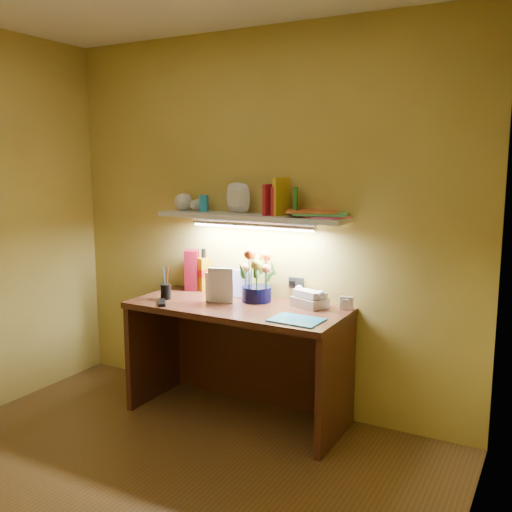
{
  "coord_description": "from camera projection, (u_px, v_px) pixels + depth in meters",
  "views": [
    {
      "loc": [
        1.8,
        -1.83,
        1.65
      ],
      "look_at": [
        0.06,
        1.35,
        1.05
      ],
      "focal_mm": 40.0,
      "sensor_mm": 36.0,
      "label": 1
    }
  ],
  "objects": [
    {
      "name": "art_card",
      "position": [
        239.0,
        284.0,
        3.83
      ],
      "size": [
        0.19,
        0.05,
        0.18
      ],
      "primitive_type": null,
      "rotation": [
        0.0,
        0.0,
        -0.05
      ],
      "color": "silver",
      "rests_on": "desk"
    },
    {
      "name": "blue_folder",
      "position": [
        297.0,
        320.0,
        3.27
      ],
      "size": [
        0.3,
        0.23,
        0.01
      ],
      "primitive_type": "cube",
      "rotation": [
        0.0,
        0.0,
        -0.05
      ],
      "color": "#2089C2",
      "rests_on": "desk"
    },
    {
      "name": "desk_book_b",
      "position": [
        208.0,
        285.0,
        3.69
      ],
      "size": [
        0.17,
        0.06,
        0.23
      ],
      "primitive_type": "imported",
      "rotation": [
        0.0,
        0.0,
        0.25
      ],
      "color": "silver",
      "rests_on": "desk"
    },
    {
      "name": "whisky_box",
      "position": [
        192.0,
        270.0,
        4.03
      ],
      "size": [
        0.12,
        0.12,
        0.29
      ],
      "primitive_type": "cube",
      "rotation": [
        0.0,
        0.0,
        0.41
      ],
      "color": "#4F060E",
      "rests_on": "desk"
    },
    {
      "name": "pen_cup",
      "position": [
        166.0,
        287.0,
        3.78
      ],
      "size": [
        0.08,
        0.08,
        0.17
      ],
      "primitive_type": "cylinder",
      "rotation": [
        0.0,
        0.0,
        -0.17
      ],
      "color": "black",
      "rests_on": "desk"
    },
    {
      "name": "whisky_bottle",
      "position": [
        204.0,
        270.0,
        4.01
      ],
      "size": [
        0.11,
        0.11,
        0.3
      ],
      "primitive_type": null,
      "rotation": [
        0.0,
        0.0,
        -0.43
      ],
      "color": "#A26E06",
      "rests_on": "desk"
    },
    {
      "name": "desk_book_a",
      "position": [
        205.0,
        287.0,
        3.71
      ],
      "size": [
        0.14,
        0.06,
        0.19
      ],
      "primitive_type": "imported",
      "rotation": [
        0.0,
        0.0,
        0.29
      ],
      "color": "white",
      "rests_on": "desk"
    },
    {
      "name": "wall_shelf",
      "position": [
        253.0,
        211.0,
        3.68
      ],
      "size": [
        1.32,
        0.33,
        0.27
      ],
      "color": "silver",
      "rests_on": "ground"
    },
    {
      "name": "tv_remote",
      "position": [
        162.0,
        303.0,
        3.65
      ],
      "size": [
        0.14,
        0.15,
        0.02
      ],
      "primitive_type": "cube",
      "rotation": [
        0.0,
        0.0,
        0.67
      ],
      "color": "black",
      "rests_on": "desk"
    },
    {
      "name": "desk_clock",
      "position": [
        347.0,
        303.0,
        3.51
      ],
      "size": [
        0.09,
        0.05,
        0.08
      ],
      "primitive_type": "cube",
      "rotation": [
        0.0,
        0.0,
        0.18
      ],
      "color": "silver",
      "rests_on": "desk"
    },
    {
      "name": "desk",
      "position": [
        237.0,
        361.0,
        3.68
      ],
      "size": [
        1.4,
        0.6,
        0.75
      ],
      "primitive_type": "cube",
      "color": "#33180E",
      "rests_on": "ground"
    },
    {
      "name": "telephone",
      "position": [
        310.0,
        297.0,
        3.58
      ],
      "size": [
        0.24,
        0.21,
        0.12
      ],
      "primitive_type": null,
      "rotation": [
        0.0,
        0.0,
        -0.36
      ],
      "color": "beige",
      "rests_on": "desk"
    },
    {
      "name": "flower_bouquet",
      "position": [
        257.0,
        276.0,
        3.7
      ],
      "size": [
        0.25,
        0.25,
        0.34
      ],
      "primitive_type": null,
      "rotation": [
        0.0,
        0.0,
        0.19
      ],
      "color": "#050832",
      "rests_on": "desk"
    }
  ]
}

